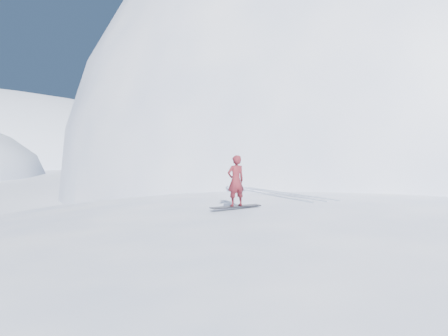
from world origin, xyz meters
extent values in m
plane|color=white|center=(0.00, 0.00, 0.00)|extent=(400.00, 400.00, 0.00)
ellipsoid|color=white|center=(1.00, 3.00, 0.00)|extent=(36.00, 28.00, 4.80)
ellipsoid|color=white|center=(22.00, 26.00, 0.00)|extent=(60.00, 56.00, 56.00)
ellipsoid|color=white|center=(10.00, 20.00, 0.00)|extent=(28.00, 24.00, 18.00)
ellipsoid|color=white|center=(-2.00, 6.00, 0.00)|extent=(7.00, 6.30, 1.00)
ellipsoid|color=white|center=(7.00, 4.00, 0.00)|extent=(4.00, 3.60, 0.60)
cube|color=black|center=(-2.87, 2.50, 2.41)|extent=(1.62, 0.51, 0.03)
imported|color=maroon|center=(-2.87, 2.50, 3.18)|extent=(0.59, 0.43, 1.50)
cube|color=silver|center=(-0.54, 5.54, 2.42)|extent=(0.75, 5.97, 0.04)
cube|color=silver|center=(-0.07, 5.54, 2.42)|extent=(0.87, 5.95, 0.04)
cube|color=silver|center=(0.28, 5.54, 2.42)|extent=(1.19, 5.90, 0.04)
camera|label=1|loc=(-7.62, -9.34, 4.22)|focal=35.00mm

